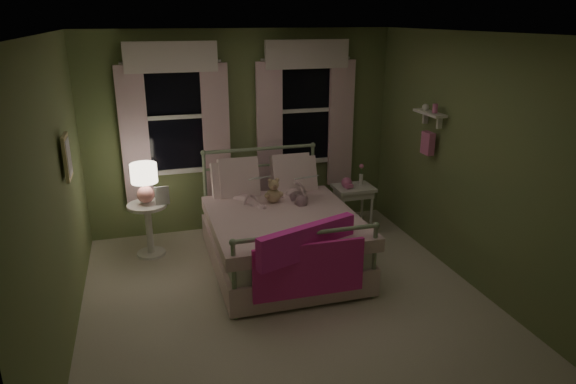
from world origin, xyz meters
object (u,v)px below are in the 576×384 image
object	(u,v)px
bed	(280,233)
child_left	(247,178)
child_right	(293,173)
table_lamp	(144,179)
nightstand_left	(148,222)
teddy_bear	(273,192)
nightstand_right	(353,194)

from	to	relation	value
bed	child_left	size ratio (longest dim) A/B	2.67
child_right	table_lamp	size ratio (longest dim) A/B	1.65
nightstand_left	table_lamp	xyz separation A→B (m)	(-0.00, 0.00, 0.54)
nightstand_left	table_lamp	bearing A→B (deg)	180.00
bed	teddy_bear	distance (m)	0.49
child_right	table_lamp	bearing A→B (deg)	-6.90
teddy_bear	child_left	bearing A→B (deg)	150.50
nightstand_left	child_right	bearing A→B (deg)	-8.35
child_left	nightstand_right	xyz separation A→B (m)	(1.44, 0.18, -0.40)
child_right	table_lamp	xyz separation A→B (m)	(-1.71, 0.25, -0.01)
bed	teddy_bear	bearing A→B (deg)	90.00
table_lamp	nightstand_left	bearing A→B (deg)	0.00
teddy_bear	nightstand_right	world-z (taller)	teddy_bear
table_lamp	teddy_bear	bearing A→B (deg)	-15.96
bed	teddy_bear	world-z (taller)	bed
nightstand_right	nightstand_left	bearing A→B (deg)	178.46
teddy_bear	nightstand_right	bearing A→B (deg)	16.31
nightstand_right	child_left	bearing A→B (deg)	-172.82
table_lamp	nightstand_right	world-z (taller)	table_lamp
bed	table_lamp	size ratio (longest dim) A/B	4.30
child_left	child_right	size ratio (longest dim) A/B	0.97
bed	table_lamp	world-z (taller)	bed
child_left	teddy_bear	size ratio (longest dim) A/B	2.51
nightstand_left	nightstand_right	size ratio (longest dim) A/B	1.02
nightstand_left	bed	bearing A→B (deg)	-25.16
child_left	child_right	world-z (taller)	child_right
child_left	nightstand_left	world-z (taller)	child_left
nightstand_left	nightstand_right	world-z (taller)	same
teddy_bear	nightstand_left	bearing A→B (deg)	164.04
nightstand_right	teddy_bear	bearing A→B (deg)	-163.69
child_left	child_right	bearing A→B (deg)	159.71
nightstand_left	teddy_bear	bearing A→B (deg)	-15.96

